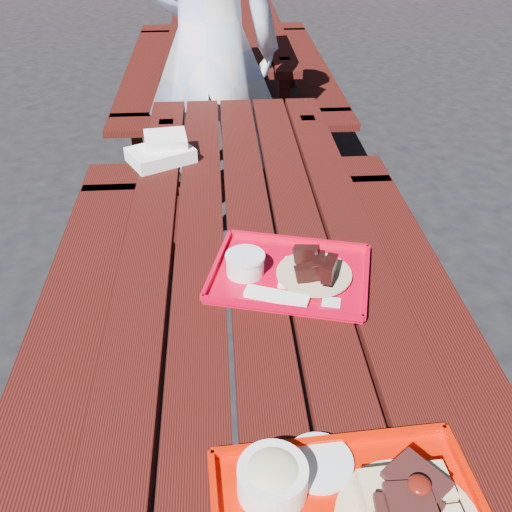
{
  "coord_description": "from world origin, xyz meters",
  "views": [
    {
      "loc": [
        -0.08,
        -1.34,
        1.66
      ],
      "look_at": [
        0.0,
        -0.15,
        0.82
      ],
      "focal_mm": 40.0,
      "sensor_mm": 36.0,
      "label": 1
    }
  ],
  "objects_px": {
    "picnic_table_near": "(253,298)",
    "person": "(209,49)",
    "picnic_table_far": "(226,47)",
    "near_tray": "(352,512)",
    "far_tray": "(287,272)"
  },
  "relations": [
    {
      "from": "far_tray",
      "to": "person",
      "type": "height_order",
      "value": "person"
    },
    {
      "from": "picnic_table_far",
      "to": "far_tray",
      "type": "distance_m",
      "value": 2.97
    },
    {
      "from": "picnic_table_far",
      "to": "person",
      "type": "xyz_separation_m",
      "value": [
        -0.11,
        -1.39,
        0.36
      ]
    },
    {
      "from": "picnic_table_near",
      "to": "far_tray",
      "type": "relative_size",
      "value": 5.1
    },
    {
      "from": "person",
      "to": "picnic_table_far",
      "type": "bearing_deg",
      "value": -87.73
    },
    {
      "from": "picnic_table_near",
      "to": "person",
      "type": "height_order",
      "value": "person"
    },
    {
      "from": "near_tray",
      "to": "far_tray",
      "type": "xyz_separation_m",
      "value": [
        -0.03,
        0.68,
        -0.01
      ]
    },
    {
      "from": "near_tray",
      "to": "far_tray",
      "type": "relative_size",
      "value": 1.01
    },
    {
      "from": "picnic_table_near",
      "to": "picnic_table_far",
      "type": "height_order",
      "value": "same"
    },
    {
      "from": "picnic_table_far",
      "to": "near_tray",
      "type": "height_order",
      "value": "near_tray"
    },
    {
      "from": "picnic_table_near",
      "to": "far_tray",
      "type": "bearing_deg",
      "value": -62.71
    },
    {
      "from": "picnic_table_near",
      "to": "picnic_table_far",
      "type": "distance_m",
      "value": 2.8
    },
    {
      "from": "picnic_table_far",
      "to": "near_tray",
      "type": "bearing_deg",
      "value": -88.3
    },
    {
      "from": "picnic_table_near",
      "to": "person",
      "type": "bearing_deg",
      "value": 94.39
    },
    {
      "from": "picnic_table_far",
      "to": "person",
      "type": "distance_m",
      "value": 1.44
    }
  ]
}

